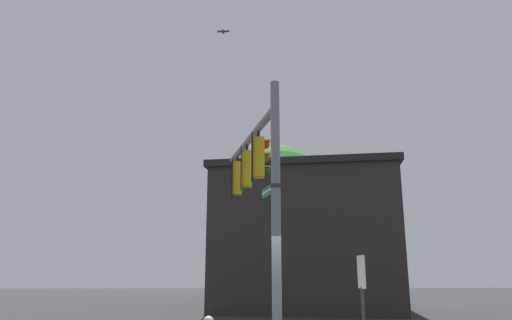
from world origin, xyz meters
TOP-DOWN VIEW (x-y plane):
  - signal_pole at (0.00, 0.00)m, footprint 0.21×0.21m
  - mast_arm at (-2.58, -0.53)m, footprint 5.20×1.25m
  - traffic_light_nearest_pole at (-1.58, -0.30)m, footprint 0.54×0.49m
  - traffic_light_mid_inner at (-2.97, -0.59)m, footprint 0.54×0.49m
  - traffic_light_mid_outer at (-4.36, -0.87)m, footprint 0.54×0.49m
  - street_name_sign at (-0.38, -0.08)m, footprint 1.28×0.38m
  - bird_flying at (-2.98, -1.37)m, footprint 0.26×0.39m
  - storefront_building at (-12.24, 2.41)m, footprint 9.43×9.66m
  - tree_by_storefront at (-14.61, 1.17)m, footprint 4.92×4.92m
  - historical_marker at (-1.02, 2.09)m, footprint 0.60×0.08m

SIDE VIEW (x-z plane):
  - historical_marker at x=-1.02m, z-range 0.34..2.47m
  - signal_pole at x=0.00m, z-range 0.00..6.10m
  - storefront_building at x=-12.24m, z-range 0.01..6.48m
  - street_name_sign at x=-0.38m, z-range 3.50..3.72m
  - traffic_light_nearest_pole at x=-1.58m, z-range 4.00..5.32m
  - traffic_light_mid_inner at x=-2.97m, z-range 4.00..5.32m
  - traffic_light_mid_outer at x=-4.36m, z-range 4.00..5.32m
  - mast_arm at x=-2.58m, z-range 5.36..5.55m
  - tree_by_storefront at x=-14.61m, z-range 1.77..10.29m
  - bird_flying at x=-2.98m, z-range 9.01..9.09m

